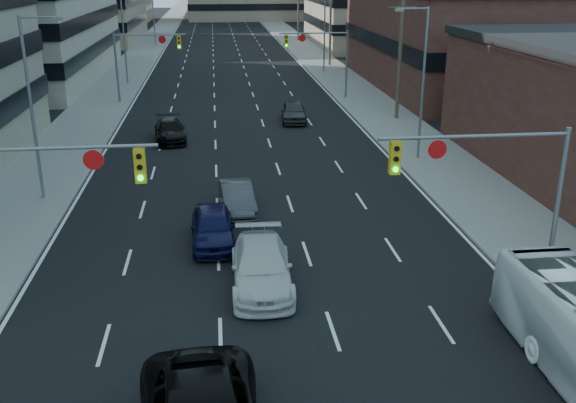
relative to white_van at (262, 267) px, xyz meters
The scene contains 21 objects.
road_surface 120.62m from the white_van, 89.89° to the left, with size 18.00×300.00×0.02m, color black.
sidewalk_left 121.14m from the white_van, 95.33° to the left, with size 5.00×300.00×0.15m, color slate.
sidewalk_right 121.19m from the white_van, 84.44° to the left, with size 5.00×300.00×0.15m, color slate.
storefront_right_mid 47.45m from the white_van, 59.17° to the left, with size 20.00×30.00×9.00m, color #472119.
signal_near_left 8.16m from the white_van, 169.11° to the right, with size 6.59×0.33×6.00m.
signal_near_right 8.59m from the white_van, 10.23° to the right, with size 6.59×0.33×6.00m.
signal_far_left 36.55m from the white_van, 101.81° to the left, with size 6.09×0.33×6.00m.
signal_far_right 36.65m from the white_van, 77.46° to the left, with size 6.09×0.33×6.00m.
utility_pole_block 29.80m from the white_van, 64.95° to the left, with size 2.20×0.28×11.00m.
utility_pole_midblock 58.18m from the white_van, 77.61° to the left, with size 2.20×0.28×11.00m.
utility_pole_distant 87.65m from the white_van, 81.83° to the left, with size 2.20×0.28×11.00m.
streetlight_left_near 15.27m from the white_van, 133.57° to the left, with size 2.03×0.22×9.00m.
streetlight_left_mid 46.92m from the white_van, 102.48° to the left, with size 2.03×0.22×9.00m.
streetlight_left_far 81.36m from the white_van, 97.14° to the left, with size 2.03×0.22×9.00m.
streetlight_right_near 19.34m from the white_van, 55.89° to the left, with size 2.03×0.22×9.00m.
streetlight_right_far 51.89m from the white_van, 78.20° to the left, with size 2.03×0.22×9.00m.
white_van is the anchor object (origin of this frame).
sedan_blue 4.47m from the white_van, 113.19° to the left, with size 1.79×4.45×1.52m, color #0D0E34.
sedan_grey_center 7.95m from the white_van, 94.29° to the left, with size 1.46×4.20×1.38m, color #3A3A3C.
sedan_black_far 22.50m from the white_van, 101.78° to the left, with size 1.97×4.85×1.41m, color black.
sedan_grey_right 27.26m from the white_van, 80.60° to the left, with size 1.84×4.58×1.56m, color #303033.
Camera 1 is at (-1.65, -11.69, 10.93)m, focal length 40.00 mm.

